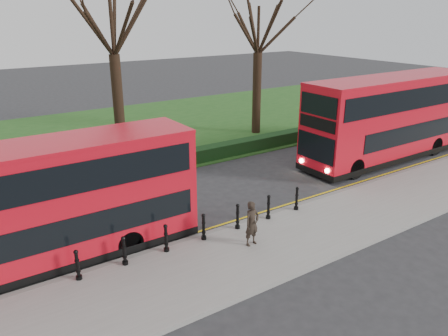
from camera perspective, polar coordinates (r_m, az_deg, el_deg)
ground at (r=17.41m, az=-7.07°, el=-8.48°), size 120.00×120.00×0.00m
pavement at (r=15.10m, az=-1.74°, el=-12.79°), size 60.00×4.00×0.15m
kerb at (r=16.59m, az=-5.48°, el=-9.64°), size 60.00×0.25×0.16m
grass_verge at (r=30.69m, az=-20.00°, el=3.14°), size 60.00×18.00×0.06m
hedge at (r=23.03m, az=-14.86°, el=-0.69°), size 60.00×0.90×0.80m
yellow_line_outer at (r=16.85m, az=-5.97°, el=-9.42°), size 60.00×0.10×0.01m
yellow_line_inner at (r=17.01m, az=-6.29°, el=-9.14°), size 60.00×0.10×0.01m
tree_mid at (r=25.35m, az=-14.53°, el=18.53°), size 6.96×6.96×10.87m
tree_right at (r=30.29m, az=4.53°, el=18.18°), size 6.50×6.50×10.15m
bollard_row at (r=16.36m, az=-2.68°, el=-7.72°), size 9.46×0.15×1.00m
bus_lead at (r=15.61m, az=-23.04°, el=-4.77°), size 10.66×2.45×4.24m
bus_rear at (r=26.98m, az=21.03°, el=6.08°), size 12.00×2.75×4.78m
pedestrian at (r=15.89m, az=3.68°, el=-7.24°), size 0.66×0.48×1.69m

